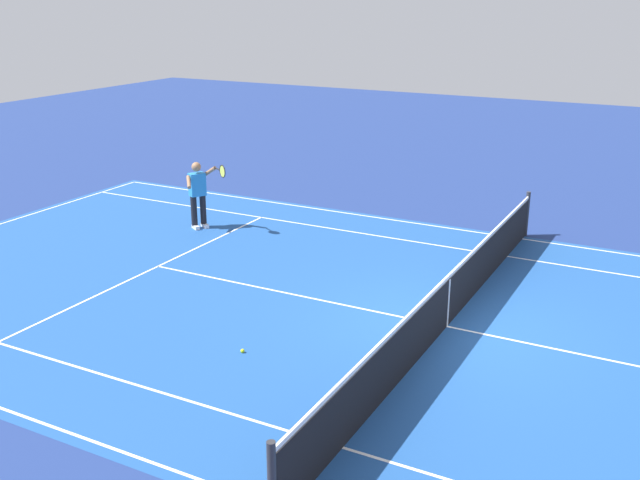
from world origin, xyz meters
TOP-DOWN VIEW (x-y plane):
  - ground_plane at (0.00, 0.00)m, footprint 60.00×60.00m
  - court_slab at (0.00, 0.00)m, footprint 24.20×11.40m
  - court_line_markings at (0.00, 0.00)m, footprint 23.85×11.05m
  - tennis_net at (0.00, 0.00)m, footprint 0.10×11.70m
  - tennis_player_near at (7.26, -2.65)m, footprint 1.19×0.75m
  - tennis_ball at (2.59, 2.50)m, footprint 0.07×0.07m

SIDE VIEW (x-z plane):
  - ground_plane at x=0.00m, z-range 0.00..0.00m
  - court_slab at x=0.00m, z-range 0.00..0.00m
  - court_line_markings at x=0.00m, z-range 0.00..0.01m
  - tennis_ball at x=2.59m, z-range 0.00..0.07m
  - tennis_net at x=0.00m, z-range -0.05..1.03m
  - tennis_player_near at x=7.26m, z-range 0.08..1.78m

